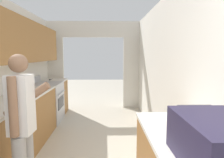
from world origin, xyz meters
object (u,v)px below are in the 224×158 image
book_stack (189,129)px  knife (51,79)px  person (22,128)px  suitcase (218,143)px  range_oven (47,102)px

book_stack → knife: (-2.15, 3.68, -0.04)m
book_stack → person: bearing=166.8°
person → suitcase: 1.72m
book_stack → knife: book_stack is taller
person → suitcase: (1.49, -0.84, 0.22)m
knife → suitcase: bearing=-64.7°
range_oven → book_stack: 3.70m
range_oven → book_stack: bearing=-55.8°
range_oven → suitcase: size_ratio=1.63×
suitcase → range_oven: bearing=120.0°
person → book_stack: bearing=-101.0°
range_oven → knife: 0.79m
range_oven → knife: range_oven is taller
suitcase → book_stack: (0.04, 0.48, -0.10)m
suitcase → person: bearing=150.5°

